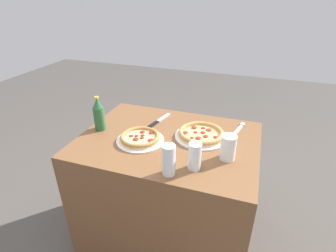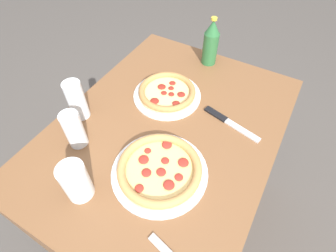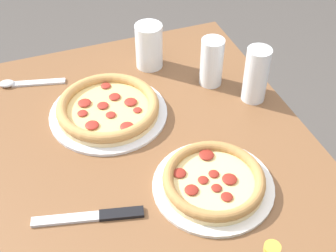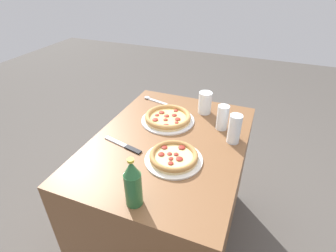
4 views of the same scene
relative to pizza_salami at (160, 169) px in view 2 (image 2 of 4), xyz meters
name	(u,v)px [view 2 (image 2 of 4)]	position (x,y,z in m)	size (l,w,h in m)	color
ground_plane	(167,212)	(-0.17, -0.07, -0.79)	(8.00, 8.00, 0.00)	#4C4742
table	(167,179)	(-0.17, -0.07, -0.40)	(1.00, 0.74, 0.77)	brown
pizza_salami	(160,169)	(0.00, 0.00, 0.00)	(0.30, 0.30, 0.04)	silver
pizza_pepperoni	(167,93)	(-0.31, -0.15, 0.00)	(0.26, 0.26, 0.04)	silver
glass_lemonade	(74,130)	(0.03, -0.30, 0.04)	(0.06, 0.06, 0.14)	white
glass_red_wine	(77,183)	(0.17, -0.17, 0.04)	(0.08, 0.08, 0.13)	white
glass_orange_juice	(77,102)	(-0.07, -0.37, 0.05)	(0.06, 0.06, 0.15)	white
beer_bottle	(211,43)	(-0.59, -0.10, 0.08)	(0.06, 0.06, 0.21)	#286033
knife	(229,122)	(-0.30, 0.11, -0.02)	(0.08, 0.23, 0.01)	black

